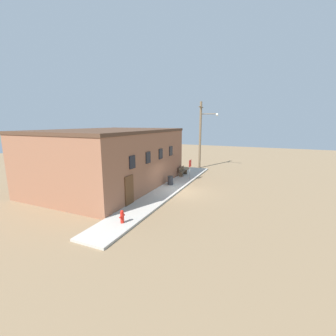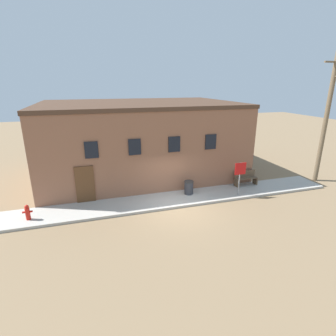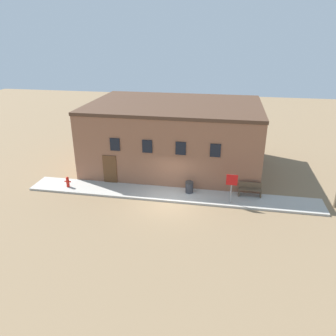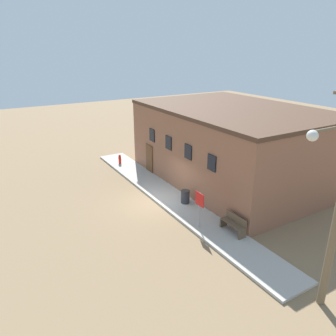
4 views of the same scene
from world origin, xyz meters
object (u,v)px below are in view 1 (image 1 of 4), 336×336
at_px(fire_hydrant, 122,217).
at_px(bench, 183,171).
at_px(stop_sign, 190,166).
at_px(trash_bin, 170,180).
at_px(utility_pole, 201,133).

distance_m(fire_hydrant, bench, 12.63).
distance_m(stop_sign, trash_bin, 3.09).
bearing_deg(bench, trash_bin, -176.09).
relative_size(stop_sign, utility_pole, 0.24).
bearing_deg(trash_bin, bench, 3.91).
relative_size(bench, trash_bin, 1.86).
distance_m(stop_sign, bench, 2.01).
bearing_deg(fire_hydrant, bench, 4.20).
height_order(trash_bin, utility_pole, utility_pole).
distance_m(bench, utility_pole, 6.58).
bearing_deg(utility_pole, fire_hydrant, -178.63).
height_order(stop_sign, trash_bin, stop_sign).
xyz_separation_m(stop_sign, trash_bin, (-2.77, 0.98, -0.98)).
relative_size(fire_hydrant, utility_pole, 0.09).
distance_m(fire_hydrant, stop_sign, 11.37).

